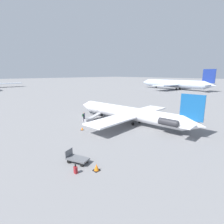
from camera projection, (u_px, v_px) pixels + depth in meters
ground_plane at (127, 122)px, 31.67m from camera, size 600.00×600.00×0.00m
airplane_main at (131, 113)px, 30.76m from camera, size 25.60×19.32×5.93m
airplane_taxiing_distant at (174, 84)px, 94.78m from camera, size 43.08×32.33×10.58m
boarding_stairs at (90, 119)px, 32.85m from camera, size 1.28×4.07×1.55m
passenger at (84, 116)px, 31.96m from camera, size 0.36×0.55×1.74m
luggage_cart at (77, 158)px, 17.28m from camera, size 2.45×1.80×1.22m
suitcase at (76, 170)px, 15.45m from camera, size 0.37×0.24×0.88m
traffic_cone_near_stairs at (82, 129)px, 27.26m from camera, size 0.46×0.46×0.50m
traffic_cone_near_cart at (97, 167)px, 15.89m from camera, size 0.59×0.59×0.65m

